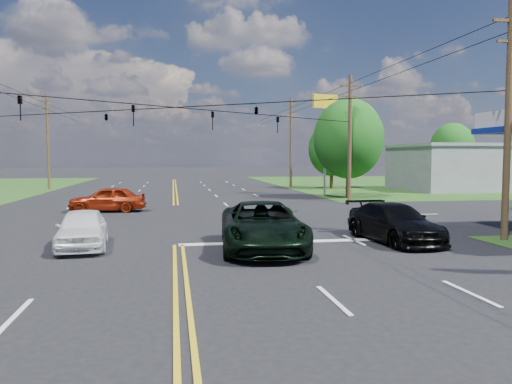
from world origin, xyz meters
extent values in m
plane|color=black|center=(0.00, 12.00, 0.00)|extent=(280.00, 280.00, 0.00)
cube|color=#204014|center=(35.00, 44.00, 0.00)|extent=(46.00, 48.00, 0.03)
cube|color=silver|center=(5.00, 4.00, 0.00)|extent=(10.00, 0.50, 0.02)
cube|color=slate|center=(30.00, 32.00, 2.20)|extent=(14.00, 10.00, 4.40)
cylinder|color=#412E1B|center=(13.00, 3.00, 4.75)|extent=(0.28, 0.28, 9.50)
cube|color=#412E1B|center=(13.00, 3.00, 8.70)|extent=(1.60, 0.12, 0.12)
cube|color=#412E1B|center=(13.00, 3.00, 7.90)|extent=(1.20, 0.10, 0.10)
cylinder|color=#412E1B|center=(13.00, 21.00, 4.75)|extent=(0.28, 0.28, 9.50)
cube|color=#412E1B|center=(13.00, 21.00, 8.70)|extent=(1.60, 0.12, 0.12)
cube|color=#412E1B|center=(13.00, 21.00, 7.90)|extent=(1.20, 0.10, 0.10)
cylinder|color=#412E1B|center=(-13.00, 40.00, 5.00)|extent=(0.28, 0.28, 10.00)
cube|color=#412E1B|center=(-13.00, 40.00, 9.20)|extent=(1.60, 0.12, 0.12)
cube|color=#412E1B|center=(-13.00, 40.00, 8.40)|extent=(1.20, 0.10, 0.10)
cylinder|color=#412E1B|center=(13.00, 40.00, 5.00)|extent=(0.28, 0.28, 10.00)
cube|color=#412E1B|center=(13.00, 40.00, 9.20)|extent=(1.60, 0.12, 0.12)
cube|color=#412E1B|center=(13.00, 40.00, 8.40)|extent=(1.20, 0.10, 0.10)
imported|color=black|center=(-6.50, 7.50, 5.42)|extent=(0.17, 0.21, 1.05)
imported|color=black|center=(-2.08, 10.56, 5.42)|extent=(0.17, 0.21, 1.05)
imported|color=black|center=(2.08, 13.44, 5.42)|extent=(0.17, 0.21, 1.05)
imported|color=black|center=(6.50, 16.50, 5.42)|extent=(0.17, 0.21, 1.05)
imported|color=black|center=(-3.90, 14.70, 5.70)|extent=(1.24, 0.26, 0.50)
imported|color=black|center=(3.90, 9.30, 5.70)|extent=(1.24, 0.26, 0.50)
cylinder|color=black|center=(13.00, 10.00, 8.90)|extent=(0.04, 100.00, 0.04)
cylinder|color=black|center=(13.00, 10.00, 8.30)|extent=(0.04, 100.00, 0.04)
cylinder|color=#412E1B|center=(14.00, 24.00, 1.65)|extent=(0.36, 0.36, 3.30)
ellipsoid|color=#164C14|center=(14.00, 24.00, 4.88)|extent=(5.70, 5.70, 6.60)
cylinder|color=#412E1B|center=(16.50, 36.00, 1.43)|extent=(0.36, 0.36, 2.86)
ellipsoid|color=#164C14|center=(16.50, 36.00, 4.23)|extent=(4.94, 4.94, 5.72)
cylinder|color=#412E1B|center=(34.00, 42.00, 1.54)|extent=(0.36, 0.36, 3.08)
ellipsoid|color=#164C14|center=(34.00, 42.00, 4.55)|extent=(5.32, 5.32, 6.16)
imported|color=black|center=(3.00, 2.60, 0.87)|extent=(3.44, 6.51, 1.74)
imported|color=black|center=(8.50, 3.50, 0.76)|extent=(2.66, 5.41, 1.51)
imported|color=white|center=(-3.50, 4.00, 0.73)|extent=(2.13, 4.43, 1.46)
imported|color=maroon|center=(-4.18, 16.66, 0.78)|extent=(4.70, 2.14, 1.56)
cylinder|color=#A5A5AA|center=(13.00, 27.21, 4.40)|extent=(0.20, 0.20, 8.80)
cube|color=yellow|center=(13.00, 27.21, 8.20)|extent=(2.41, 0.83, 1.21)
camera|label=1|loc=(-0.18, -15.03, 3.36)|focal=35.00mm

